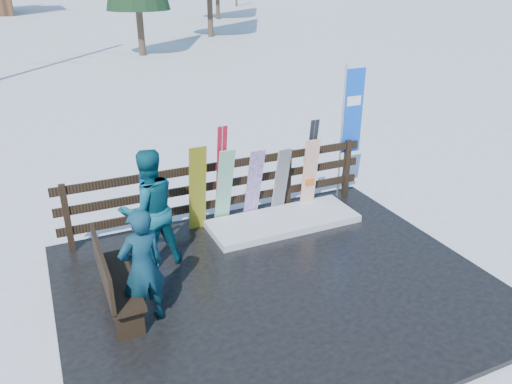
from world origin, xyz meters
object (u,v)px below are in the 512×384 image
person_back (149,209)px  person_front (142,267)px  snowboard_0 (149,203)px  rental_flag (350,116)px  bench (113,278)px  snowboard_3 (254,184)px  snowboard_5 (310,174)px  snowboard_1 (224,187)px  snowboard_4 (281,182)px  snowboard_2 (198,189)px

person_back → person_front: bearing=64.9°
snowboard_0 → rental_flag: 4.09m
snowboard_0 → bench: bearing=-118.1°
rental_flag → person_front: size_ratio=1.64×
snowboard_0 → snowboard_3: (1.86, 0.00, 0.00)m
snowboard_5 → bench: bearing=-156.8°
bench → snowboard_1: 2.75m
bench → snowboard_1: size_ratio=0.99×
bench → person_back: bearing=52.4°
snowboard_0 → snowboard_1: (1.30, -0.00, 0.05)m
snowboard_0 → snowboard_5: 2.98m
snowboard_4 → person_front: bearing=-145.7°
person_back → snowboard_2: bearing=-152.0°
bench → person_front: (0.33, -0.35, 0.28)m
person_back → snowboard_4: bearing=-172.4°
snowboard_2 → snowboard_0: bearing=180.0°
bench → rental_flag: (4.86, 1.93, 1.09)m
snowboard_5 → snowboard_2: bearing=180.0°
snowboard_5 → person_back: person_back is taller
snowboard_2 → rental_flag: bearing=4.9°
snowboard_0 → snowboard_1: bearing=-0.0°
rental_flag → person_back: size_ratio=1.40×
snowboard_4 → rental_flag: bearing=9.7°
snowboard_3 → snowboard_2: bearing=-180.0°
snowboard_0 → snowboard_2: 0.83m
rental_flag → person_front: rental_flag is taller
snowboard_2 → person_back: 1.20m
snowboard_3 → person_front: size_ratio=0.90×
rental_flag → person_back: (-4.12, -0.97, -0.68)m
bench → snowboard_4: snowboard_4 is taller
snowboard_1 → rental_flag: 2.82m
snowboard_3 → person_back: bearing=-160.7°
person_front → snowboard_3: bearing=-153.3°
snowboard_3 → person_back: 2.14m
snowboard_5 → person_back: bearing=-167.4°
person_front → person_back: size_ratio=0.86×
bench → snowboard_4: (3.28, 1.66, 0.14)m
snowboard_4 → snowboard_5: (0.59, -0.00, 0.04)m
bench → rental_flag: rental_flag is taller
snowboard_0 → person_back: bearing=-101.8°
snowboard_1 → person_back: (-1.45, -0.70, 0.19)m
snowboard_1 → person_back: 1.62m
snowboard_0 → snowboard_2: (0.82, -0.00, 0.10)m
snowboard_1 → person_front: size_ratio=0.96×
person_front → snowboard_0: bearing=-118.6°
snowboard_3 → person_front: person_front is taller
snowboard_5 → rental_flag: rental_flag is taller
snowboard_4 → snowboard_5: snowboard_5 is taller
snowboard_5 → rental_flag: 1.37m
snowboard_0 → person_back: person_back is taller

